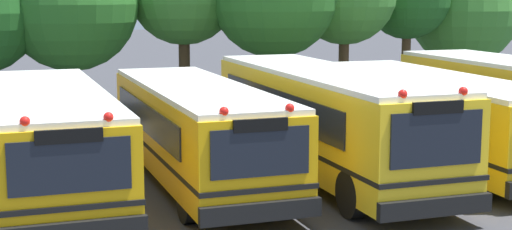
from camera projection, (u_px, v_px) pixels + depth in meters
name	position (u px, v px, depth m)	size (l,w,h in m)	color
ground_plane	(324.00, 173.00, 19.78)	(160.00, 160.00, 0.00)	#38383D
school_bus_0	(49.00, 136.00, 17.56)	(2.68, 9.86, 2.54)	#EAA80C
school_bus_1	(197.00, 129.00, 18.61)	(2.50, 9.50, 2.52)	#EAA80C
school_bus_2	(325.00, 118.00, 19.39)	(2.53, 10.52, 2.80)	yellow
school_bus_3	(436.00, 115.00, 20.73)	(2.54, 9.89, 2.51)	yellow
tree_2	(68.00, 4.00, 28.09)	(4.93, 4.93, 6.64)	#4C3823
tree_7	(463.00, 11.00, 33.76)	(4.85, 4.85, 6.25)	#4C3823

